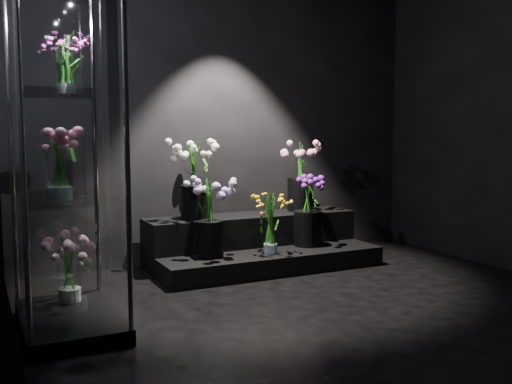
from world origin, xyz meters
TOP-DOWN VIEW (x-y plane):
  - floor at (0.00, 0.00)m, footprint 4.00×4.00m
  - wall_back at (0.00, 2.00)m, footprint 4.00×0.00m
  - wall_left at (-2.00, 0.00)m, footprint 0.00×4.00m
  - display_riser at (0.12, 1.60)m, footprint 2.01×0.89m
  - display_case at (-1.69, 0.56)m, footprint 0.57×0.96m
  - bouquet_orange_bells at (0.08, 1.27)m, footprint 0.31×0.31m
  - bouquet_lilac at (-0.44, 1.37)m, footprint 0.48×0.48m
  - bouquet_purple at (0.54, 1.42)m, footprint 0.38×0.38m
  - bouquet_cream_roses at (-0.45, 1.70)m, footprint 0.54×0.54m
  - bouquet_pink_roses at (0.65, 1.73)m, footprint 0.48×0.48m
  - bouquet_case_pink at (-1.75, 0.38)m, footprint 0.38×0.38m
  - bouquet_case_magenta at (-1.64, 0.71)m, footprint 0.30×0.30m
  - bouquet_case_base_pink at (-1.66, 0.82)m, footprint 0.41×0.41m

SIDE VIEW (x-z plane):
  - floor at x=0.00m, z-range 0.00..0.00m
  - display_riser at x=0.12m, z-range -0.04..0.41m
  - bouquet_case_base_pink at x=-1.66m, z-range 0.11..0.55m
  - bouquet_orange_bells at x=0.08m, z-range 0.18..0.71m
  - bouquet_purple at x=0.54m, z-range 0.19..0.86m
  - bouquet_lilac at x=-0.44m, z-range 0.23..0.88m
  - bouquet_pink_roses at x=0.65m, z-range 0.50..1.16m
  - bouquet_cream_roses at x=-0.45m, z-range 0.51..1.18m
  - bouquet_case_pink at x=-1.75m, z-range 0.83..1.25m
  - display_case at x=-1.69m, z-range 0.00..2.10m
  - wall_back at x=0.00m, z-range -0.60..3.40m
  - wall_left at x=-2.00m, z-range -0.60..3.40m
  - bouquet_case_magenta at x=-1.64m, z-range 1.45..1.82m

